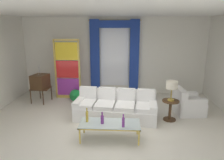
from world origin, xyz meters
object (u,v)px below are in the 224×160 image
object	(u,v)px
bottle_blue_decanter	(102,119)
round_side_table	(170,108)
bottle_crystal_tall	(123,122)
table_lamp_brass	(172,86)
vintage_tv	(40,82)
stained_glass_divider	(67,70)
couch_white_long	(116,108)
bottle_amber_squat	(87,116)
coffee_table	(110,124)
peacock_figurine	(75,96)
armchair_white	(187,104)

from	to	relation	value
bottle_blue_decanter	round_side_table	xyz separation A→B (m)	(1.83, 1.18, -0.17)
bottle_crystal_tall	table_lamp_brass	distance (m)	1.94
vintage_tv	stained_glass_divider	bearing A→B (deg)	28.74
couch_white_long	round_side_table	bearing A→B (deg)	-3.45
bottle_amber_squat	coffee_table	bearing A→B (deg)	-4.61
table_lamp_brass	peacock_figurine	bearing A→B (deg)	156.83
table_lamp_brass	bottle_amber_squat	bearing A→B (deg)	-153.45
coffee_table	peacock_figurine	distance (m)	2.84
stained_glass_divider	round_side_table	size ratio (longest dim) A/B	3.70
peacock_figurine	table_lamp_brass	xyz separation A→B (m)	(3.08, -1.32, 0.81)
bottle_blue_decanter	peacock_figurine	bearing A→B (deg)	116.52
bottle_blue_decanter	round_side_table	distance (m)	2.18
stained_glass_divider	peacock_figurine	bearing A→B (deg)	-52.40
bottle_amber_squat	vintage_tv	distance (m)	3.17
bottle_blue_decanter	peacock_figurine	world-z (taller)	bottle_blue_decanter
bottle_crystal_tall	vintage_tv	bearing A→B (deg)	138.51
bottle_crystal_tall	stained_glass_divider	size ratio (longest dim) A/B	0.14
couch_white_long	armchair_white	world-z (taller)	couch_white_long
bottle_crystal_tall	vintage_tv	distance (m)	3.93
vintage_tv	round_side_table	xyz separation A→B (m)	(4.28, -1.29, -0.37)
couch_white_long	table_lamp_brass	world-z (taller)	table_lamp_brass
bottle_blue_decanter	table_lamp_brass	size ratio (longest dim) A/B	0.51
coffee_table	bottle_blue_decanter	xyz separation A→B (m)	(-0.18, -0.03, 0.15)
stained_glass_divider	table_lamp_brass	distance (m)	3.84
round_side_table	stained_glass_divider	bearing A→B (deg)	152.74
table_lamp_brass	armchair_white	bearing A→B (deg)	40.16
armchair_white	round_side_table	bearing A→B (deg)	-139.84
vintage_tv	round_side_table	size ratio (longest dim) A/B	2.26
stained_glass_divider	peacock_figurine	xyz separation A→B (m)	(0.34, -0.44, -0.84)
couch_white_long	bottle_crystal_tall	bearing A→B (deg)	-81.03
bottle_blue_decanter	round_side_table	bearing A→B (deg)	32.74
vintage_tv	round_side_table	distance (m)	4.49
couch_white_long	bottle_amber_squat	bearing A→B (deg)	-118.25
bottle_amber_squat	table_lamp_brass	distance (m)	2.51
armchair_white	peacock_figurine	world-z (taller)	armchair_white
bottle_blue_decanter	couch_white_long	bearing A→B (deg)	78.00
coffee_table	vintage_tv	bearing A→B (deg)	137.19
armchair_white	coffee_table	bearing A→B (deg)	-143.73
bottle_blue_decanter	table_lamp_brass	distance (m)	2.23
coffee_table	stained_glass_divider	bearing A→B (deg)	121.24
peacock_figurine	vintage_tv	bearing A→B (deg)	-178.64
stained_glass_divider	armchair_white	bearing A→B (deg)	-16.83
vintage_tv	bottle_crystal_tall	bearing A→B (deg)	-41.49
bottle_blue_decanter	table_lamp_brass	bearing A→B (deg)	32.74
bottle_blue_decanter	peacock_figurine	distance (m)	2.80
bottle_blue_decanter	bottle_crystal_tall	size ratio (longest dim) A/B	0.94
couch_white_long	bottle_blue_decanter	distance (m)	1.32
armchair_white	round_side_table	distance (m)	0.83
armchair_white	round_side_table	xyz separation A→B (m)	(-0.63, -0.53, 0.07)
coffee_table	round_side_table	world-z (taller)	round_side_table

